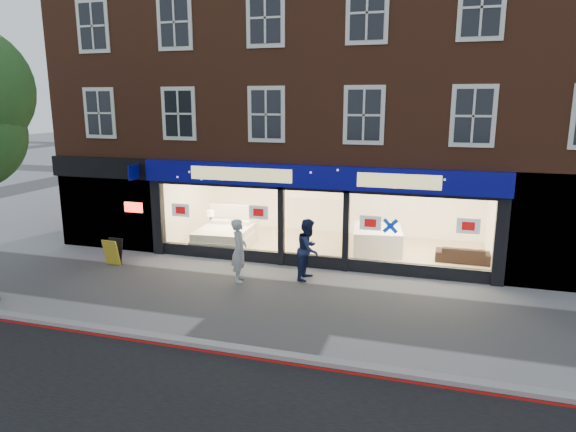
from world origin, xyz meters
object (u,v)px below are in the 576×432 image
at_px(mattress_stack, 377,239).
at_px(sofa, 463,254).
at_px(a_board, 113,252).
at_px(pedestrian_grey, 239,250).
at_px(pedestrian_blue, 308,249).
at_px(display_bed, 225,235).

distance_m(mattress_stack, sofa, 2.89).
bearing_deg(mattress_stack, a_board, -154.70).
bearing_deg(pedestrian_grey, pedestrian_blue, -81.90).
distance_m(display_bed, mattress_stack, 5.43).
distance_m(mattress_stack, pedestrian_grey, 5.37).
xyz_separation_m(sofa, a_board, (-10.87, -3.27, 0.08)).
xyz_separation_m(display_bed, sofa, (8.19, 0.39, -0.11)).
bearing_deg(pedestrian_blue, mattress_stack, -20.79).
height_order(mattress_stack, a_board, mattress_stack).
bearing_deg(mattress_stack, pedestrian_blue, -116.46).
xyz_separation_m(sofa, pedestrian_blue, (-4.47, -2.75, 0.57)).
bearing_deg(display_bed, pedestrian_blue, -36.43).
bearing_deg(pedestrian_grey, sofa, -74.76).
relative_size(a_board, pedestrian_blue, 0.47).
height_order(mattress_stack, sofa, mattress_stack).
xyz_separation_m(sofa, pedestrian_grey, (-6.36, -3.50, 0.58)).
bearing_deg(pedestrian_blue, display_bed, 63.26).
bearing_deg(sofa, mattress_stack, -9.58).
distance_m(mattress_stack, pedestrian_blue, 3.68).
relative_size(mattress_stack, a_board, 2.62).
relative_size(sofa, pedestrian_grey, 0.92).
xyz_separation_m(mattress_stack, pedestrian_blue, (-1.63, -3.28, 0.41)).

